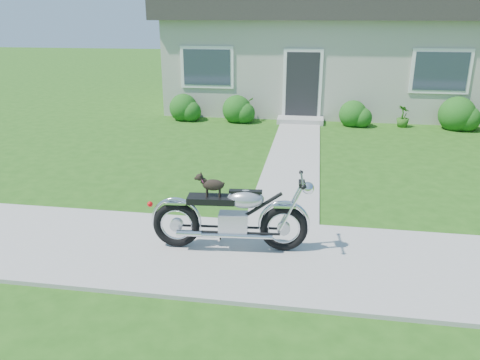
% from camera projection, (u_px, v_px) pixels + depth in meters
% --- Properties ---
extents(ground, '(80.00, 80.00, 0.00)m').
position_uv_depth(ground, '(388.00, 267.00, 6.20)').
color(ground, '#235114').
rests_on(ground, ground).
extents(sidewalk, '(24.00, 2.20, 0.04)m').
position_uv_depth(sidewalk, '(388.00, 265.00, 6.20)').
color(sidewalk, '#9E9B93').
rests_on(sidewalk, ground).
extents(walkway, '(1.20, 8.00, 0.03)m').
position_uv_depth(walkway, '(294.00, 155.00, 11.08)').
color(walkway, '#9E9B93').
rests_on(walkway, ground).
extents(house, '(12.60, 7.03, 4.50)m').
position_uv_depth(house, '(349.00, 45.00, 16.65)').
color(house, beige).
rests_on(house, ground).
extents(shrub_row, '(10.61, 1.07, 1.07)m').
position_uv_depth(shrub_row, '(372.00, 113.00, 13.89)').
color(shrub_row, '#1C5416').
rests_on(shrub_row, ground).
extents(potted_plant_left, '(0.60, 0.68, 0.72)m').
position_uv_depth(potted_plant_left, '(244.00, 110.00, 14.53)').
color(potted_plant_left, '#245B18').
rests_on(potted_plant_left, ground).
extents(potted_plant_right, '(0.51, 0.51, 0.65)m').
position_uv_depth(potted_plant_right, '(403.00, 116.00, 13.82)').
color(potted_plant_right, '#2F661C').
rests_on(potted_plant_right, ground).
extents(motorcycle_with_dog, '(2.22, 0.60, 1.10)m').
position_uv_depth(motorcycle_with_dog, '(233.00, 216.00, 6.44)').
color(motorcycle_with_dog, black).
rests_on(motorcycle_with_dog, sidewalk).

